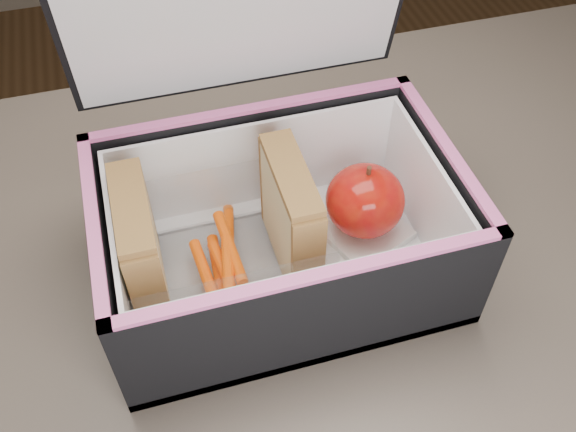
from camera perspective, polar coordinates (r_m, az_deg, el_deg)
name	(u,v)px	position (r m, az deg, el deg)	size (l,w,h in m)	color
kitchen_table	(309,365)	(0.66, 1.89, -13.10)	(1.20, 0.80, 0.75)	brown
lunch_bag	(279,221)	(0.56, -0.82, -0.47)	(0.31, 0.25, 0.31)	black
plastic_tub	(220,248)	(0.56, -6.09, -2.84)	(0.18, 0.13, 0.07)	white
sandwich_left	(141,248)	(0.55, -12.91, -2.81)	(0.03, 0.10, 0.11)	beige
sandwich_right	(291,216)	(0.56, 0.25, -0.01)	(0.03, 0.10, 0.11)	beige
carrot_sticks	(223,264)	(0.57, -5.78, -4.28)	(0.05, 0.14, 0.03)	#FF5100
paper_napkin	(362,229)	(0.62, 6.62, -1.16)	(0.07, 0.07, 0.01)	white
red_apple	(365,201)	(0.59, 6.86, 1.36)	(0.10, 0.10, 0.08)	#9B0008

